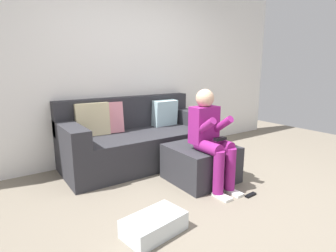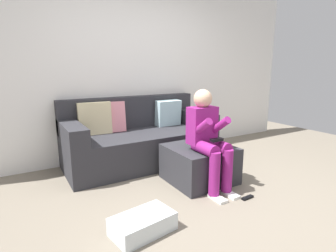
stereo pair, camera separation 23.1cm
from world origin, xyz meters
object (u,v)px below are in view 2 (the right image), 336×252
(ottoman, at_px, (199,164))
(storage_bin, at_px, (143,224))
(couch_sectional, at_px, (139,139))
(person_seated, at_px, (208,136))
(remote_near_ottoman, at_px, (247,198))

(ottoman, xyz_separation_m, storage_bin, (-1.03, -0.61, -0.14))
(couch_sectional, bearing_deg, storage_bin, -113.72)
(ottoman, distance_m, person_seated, 0.44)
(person_seated, distance_m, remote_near_ottoman, 0.76)
(ottoman, bearing_deg, couch_sectional, 110.33)
(ottoman, height_order, remote_near_ottoman, ottoman)
(ottoman, height_order, person_seated, person_seated)
(couch_sectional, height_order, ottoman, couch_sectional)
(couch_sectional, distance_m, storage_bin, 1.72)
(couch_sectional, distance_m, ottoman, 1.02)
(ottoman, distance_m, storage_bin, 1.21)
(ottoman, xyz_separation_m, remote_near_ottoman, (0.15, -0.63, -0.20))
(person_seated, bearing_deg, storage_bin, -157.94)
(person_seated, xyz_separation_m, storage_bin, (-0.99, -0.40, -0.53))
(remote_near_ottoman, bearing_deg, couch_sectional, 104.58)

